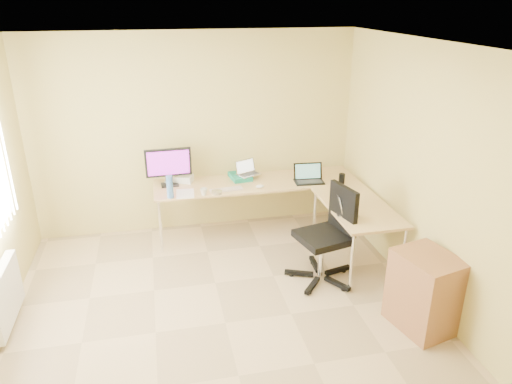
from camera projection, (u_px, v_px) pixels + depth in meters
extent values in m
plane|color=tan|center=(225.00, 323.00, 4.68)|extent=(4.50, 4.50, 0.00)
plane|color=white|center=(217.00, 48.00, 3.68)|extent=(4.50, 4.50, 0.00)
plane|color=#CEBD66|center=(196.00, 134.00, 6.21)|extent=(4.50, 0.00, 4.50)
plane|color=#CEBD66|center=(437.00, 183.00, 4.60)|extent=(0.00, 4.50, 4.50)
cube|color=tan|center=(257.00, 207.00, 6.35)|extent=(2.65, 0.70, 0.73)
cube|color=tan|center=(355.00, 234.00, 5.64)|extent=(0.70, 1.30, 0.73)
cube|color=black|center=(169.00, 167.00, 6.00)|extent=(0.58, 0.20, 0.49)
cube|color=#12735A|center=(240.00, 176.00, 6.30)|extent=(0.29, 0.36, 0.06)
cube|color=#B7B7C3|center=(248.00, 168.00, 6.25)|extent=(0.36, 0.33, 0.19)
cube|color=black|center=(309.00, 174.00, 6.14)|extent=(0.39, 0.30, 0.24)
cube|color=beige|center=(226.00, 190.00, 5.93)|extent=(0.42, 0.16, 0.02)
ellipsoid|color=white|center=(260.00, 186.00, 6.00)|extent=(0.11, 0.07, 0.04)
imported|color=silver|center=(204.00, 192.00, 5.78)|extent=(0.10, 0.10, 0.08)
cylinder|color=silver|center=(217.00, 192.00, 5.82)|extent=(0.14, 0.14, 0.03)
cylinder|color=#3B65A5|center=(170.00, 187.00, 5.67)|extent=(0.08, 0.08, 0.28)
cube|color=white|center=(185.00, 194.00, 5.82)|extent=(0.23, 0.32, 0.01)
cube|color=white|center=(183.00, 179.00, 6.19)|extent=(0.29, 0.25, 0.09)
cylinder|color=silver|center=(168.00, 171.00, 6.11)|extent=(0.30, 0.30, 0.32)
cylinder|color=black|center=(342.00, 179.00, 6.13)|extent=(0.08, 0.08, 0.13)
cube|color=silver|center=(347.00, 206.00, 5.27)|extent=(0.32, 0.28, 0.19)
cube|color=black|center=(322.00, 239.00, 5.22)|extent=(0.79, 0.79, 1.09)
cube|color=brown|center=(424.00, 294.00, 4.52)|extent=(0.60, 0.68, 0.81)
cube|color=white|center=(5.00, 296.00, 4.50)|extent=(0.09, 0.80, 0.55)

